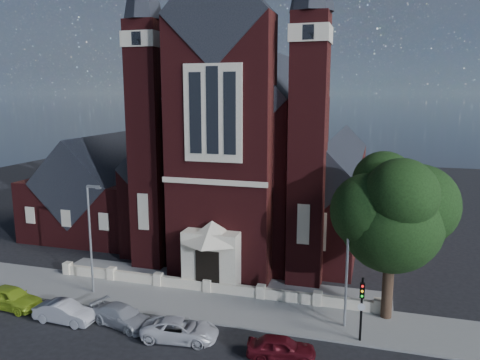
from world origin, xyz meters
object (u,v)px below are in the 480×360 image
(car_silver_a, at_px, (65,312))
(street_tree, at_px, (394,216))
(car_silver_b, at_px, (122,316))
(car_white_suv, at_px, (180,330))
(street_lamp_right, at_px, (349,258))
(church, at_px, (262,154))
(car_lime_van, at_px, (11,297))
(parish_hall, at_px, (102,194))
(traffic_signal, at_px, (362,302))
(street_lamp_left, at_px, (91,233))
(car_dark_red, at_px, (281,348))

(car_silver_a, bearing_deg, street_tree, -72.01)
(car_silver_b, distance_m, car_white_suv, 4.24)
(street_tree, height_order, car_silver_a, street_tree)
(street_lamp_right, distance_m, car_silver_b, 14.58)
(church, bearing_deg, car_silver_a, -107.19)
(church, height_order, car_silver_a, church)
(car_lime_van, bearing_deg, car_white_suv, -87.41)
(parish_hall, height_order, street_tree, street_tree)
(traffic_signal, relative_size, car_lime_van, 0.90)
(street_lamp_left, xyz_separation_m, car_lime_van, (-4.07, -3.66, -3.84))
(parish_hall, distance_m, street_tree, 31.27)
(traffic_signal, distance_m, car_silver_b, 14.73)
(car_silver_b, bearing_deg, church, 7.17)
(street_lamp_right, xyz_separation_m, car_silver_a, (-17.28, -4.31, -3.93))
(traffic_signal, xyz_separation_m, car_lime_van, (-22.98, -2.08, -1.82))
(traffic_signal, relative_size, car_white_suv, 0.87)
(street_tree, relative_size, car_lime_van, 2.40)
(parish_hall, distance_m, car_silver_a, 20.59)
(street_tree, distance_m, car_dark_red, 10.54)
(street_lamp_right, bearing_deg, parish_hall, 151.78)
(street_lamp_left, bearing_deg, street_lamp_right, 0.00)
(church, xyz_separation_m, car_white_suv, (0.75, -23.18, -7.55))
(street_tree, xyz_separation_m, traffic_signal, (-1.60, -3.28, -4.38))
(street_tree, bearing_deg, parish_hall, 156.74)
(street_lamp_left, xyz_separation_m, car_silver_b, (4.46, -3.66, -3.97))
(street_lamp_right, height_order, car_silver_b, street_lamp_right)
(car_silver_a, height_order, car_silver_b, car_silver_a)
(street_lamp_right, bearing_deg, street_lamp_left, 180.00)
(car_white_suv, bearing_deg, street_lamp_right, -72.33)
(church, bearing_deg, car_white_suv, -88.13)
(church, bearing_deg, parish_hall, -162.84)
(street_lamp_left, xyz_separation_m, car_silver_a, (0.72, -4.31, -3.93))
(car_lime_van, relative_size, car_silver_b, 1.02)
(street_lamp_left, distance_m, street_lamp_right, 18.00)
(street_lamp_right, relative_size, traffic_signal, 2.02)
(car_dark_red, bearing_deg, church, 7.99)
(traffic_signal, relative_size, car_silver_a, 0.99)
(parish_hall, bearing_deg, car_silver_a, -64.31)
(car_white_suv, bearing_deg, traffic_signal, -82.18)
(parish_hall, distance_m, car_white_suv, 24.99)
(street_tree, height_order, street_lamp_left, street_tree)
(street_lamp_left, relative_size, traffic_signal, 2.02)
(car_silver_a, relative_size, car_white_suv, 0.88)
(street_lamp_left, relative_size, car_dark_red, 2.13)
(street_lamp_left, bearing_deg, car_white_suv, -26.04)
(street_lamp_right, bearing_deg, traffic_signal, -59.99)
(church, relative_size, car_silver_a, 8.64)
(parish_hall, distance_m, car_dark_red, 29.63)
(street_tree, relative_size, street_lamp_right, 1.32)
(street_lamp_right, bearing_deg, car_silver_b, -164.86)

